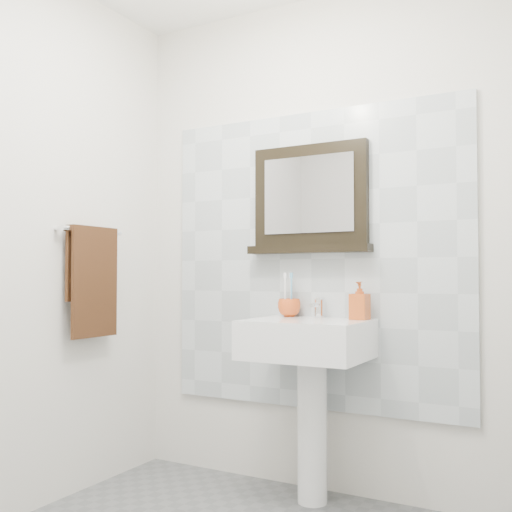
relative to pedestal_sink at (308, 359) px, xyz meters
The scene contains 10 objects.
back_wall 0.62m from the pedestal_sink, 107.30° to the left, with size 2.00×0.01×2.50m, color silver.
right_wall 1.40m from the pedestal_sink, 43.22° to the right, with size 0.01×2.20×2.50m, color silver.
splashback 0.52m from the pedestal_sink, 108.21° to the left, with size 1.60×0.02×1.50m, color #B4BEC3.
pedestal_sink is the anchor object (origin of this frame).
toothbrush_cup 0.32m from the pedestal_sink, 139.14° to the left, with size 0.11×0.11×0.09m, color #C94917.
toothbrushes 0.38m from the pedestal_sink, 139.25° to the left, with size 0.05×0.04×0.21m.
soap_dispenser 0.37m from the pedestal_sink, 29.52° to the left, with size 0.08×0.08×0.18m, color #B02A14.
framed_mirror 0.79m from the pedestal_sink, 110.15° to the left, with size 0.65×0.11×0.55m.
towel_bar 1.24m from the pedestal_sink, 160.76° to the right, with size 0.07×0.40×0.03m.
hand_towel 1.15m from the pedestal_sink, 160.63° to the right, with size 0.06×0.30×0.55m.
Camera 1 is at (1.21, -1.70, 1.06)m, focal length 42.00 mm.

